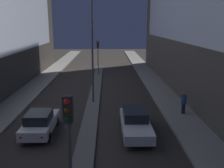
{
  "coord_description": "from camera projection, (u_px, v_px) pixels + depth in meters",
  "views": [
    {
      "loc": [
        1.28,
        -3.69,
        6.91
      ],
      "look_at": [
        1.67,
        17.61,
        1.74
      ],
      "focal_mm": 40.0,
      "sensor_mm": 36.0,
      "label": 1
    }
  ],
  "objects": [
    {
      "name": "median_strip",
      "position": [
        94.0,
        99.0,
        23.2
      ],
      "size": [
        1.11,
        35.1,
        0.14
      ],
      "color": "#66605B",
      "rests_on": "ground"
    },
    {
      "name": "traffic_light_near",
      "position": [
        69.0,
        131.0,
        8.18
      ],
      "size": [
        0.32,
        0.42,
        4.55
      ],
      "color": "#4C4C51",
      "rests_on": "median_strip"
    },
    {
      "name": "traffic_light_mid",
      "position": [
        98.0,
        50.0,
        33.43
      ],
      "size": [
        0.32,
        0.42,
        4.55
      ],
      "color": "#4C4C51",
      "rests_on": "median_strip"
    },
    {
      "name": "street_lamp",
      "position": [
        92.0,
        29.0,
        20.71
      ],
      "size": [
        0.51,
        0.51,
        9.59
      ],
      "color": "#4C4C51",
      "rests_on": "median_strip"
    },
    {
      "name": "car_left_lane",
      "position": [
        40.0,
        122.0,
        15.95
      ],
      "size": [
        1.71,
        4.08,
        1.51
      ],
      "color": "silver",
      "rests_on": "ground"
    },
    {
      "name": "car_right_lane",
      "position": [
        135.0,
        122.0,
        16.04
      ],
      "size": [
        1.76,
        4.81,
        1.51
      ],
      "color": "silver",
      "rests_on": "ground"
    },
    {
      "name": "pedestrian_on_right_sidewalk",
      "position": [
        184.0,
        102.0,
        19.1
      ],
      "size": [
        0.39,
        0.39,
        1.67
      ],
      "color": "black",
      "rests_on": "sidewalk_right"
    }
  ]
}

